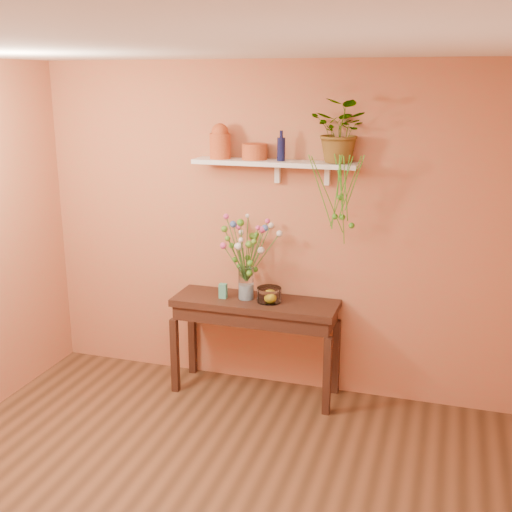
{
  "coord_description": "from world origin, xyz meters",
  "views": [
    {
      "loc": [
        1.4,
        -2.93,
        2.55
      ],
      "look_at": [
        0.0,
        1.55,
        1.25
      ],
      "focal_mm": 44.98,
      "sensor_mm": 36.0,
      "label": 1
    }
  ],
  "objects_px": {
    "sideboard": "(255,314)",
    "terracotta_jug": "(220,142)",
    "glass_vase": "(246,286)",
    "bouquet": "(247,242)",
    "spider_plant": "(342,131)",
    "glass_bowl": "(269,295)",
    "blue_bottle": "(281,149)"
  },
  "relations": [
    {
      "from": "terracotta_jug",
      "to": "spider_plant",
      "type": "relative_size",
      "value": 0.58
    },
    {
      "from": "blue_bottle",
      "to": "terracotta_jug",
      "type": "bearing_deg",
      "value": -179.51
    },
    {
      "from": "glass_vase",
      "to": "glass_bowl",
      "type": "bearing_deg",
      "value": -4.85
    },
    {
      "from": "terracotta_jug",
      "to": "glass_vase",
      "type": "height_order",
      "value": "terracotta_jug"
    },
    {
      "from": "blue_bottle",
      "to": "glass_vase",
      "type": "distance_m",
      "value": 1.14
    },
    {
      "from": "bouquet",
      "to": "glass_bowl",
      "type": "xyz_separation_m",
      "value": [
        0.19,
        -0.02,
        -0.42
      ]
    },
    {
      "from": "terracotta_jug",
      "to": "blue_bottle",
      "type": "relative_size",
      "value": 1.19
    },
    {
      "from": "glass_vase",
      "to": "spider_plant",
      "type": "bearing_deg",
      "value": 9.9
    },
    {
      "from": "sideboard",
      "to": "terracotta_jug",
      "type": "distance_m",
      "value": 1.41
    },
    {
      "from": "spider_plant",
      "to": "sideboard",
      "type": "bearing_deg",
      "value": -168.2
    },
    {
      "from": "sideboard",
      "to": "glass_vase",
      "type": "height_order",
      "value": "glass_vase"
    },
    {
      "from": "spider_plant",
      "to": "bouquet",
      "type": "relative_size",
      "value": 0.89
    },
    {
      "from": "bouquet",
      "to": "spider_plant",
      "type": "bearing_deg",
      "value": 9.77
    },
    {
      "from": "sideboard",
      "to": "spider_plant",
      "type": "distance_m",
      "value": 1.61
    },
    {
      "from": "spider_plant",
      "to": "glass_bowl",
      "type": "bearing_deg",
      "value": -164.61
    },
    {
      "from": "spider_plant",
      "to": "glass_vase",
      "type": "height_order",
      "value": "spider_plant"
    },
    {
      "from": "bouquet",
      "to": "glass_bowl",
      "type": "height_order",
      "value": "bouquet"
    },
    {
      "from": "terracotta_jug",
      "to": "glass_vase",
      "type": "distance_m",
      "value": 1.17
    },
    {
      "from": "bouquet",
      "to": "glass_bowl",
      "type": "bearing_deg",
      "value": -5.95
    },
    {
      "from": "terracotta_jug",
      "to": "blue_bottle",
      "type": "height_order",
      "value": "terracotta_jug"
    },
    {
      "from": "glass_vase",
      "to": "bouquet",
      "type": "xyz_separation_m",
      "value": [
        0.01,
        0.0,
        0.37
      ]
    },
    {
      "from": "spider_plant",
      "to": "bouquet",
      "type": "height_order",
      "value": "spider_plant"
    },
    {
      "from": "terracotta_jug",
      "to": "bouquet",
      "type": "distance_m",
      "value": 0.82
    },
    {
      "from": "glass_vase",
      "to": "glass_bowl",
      "type": "relative_size",
      "value": 1.33
    },
    {
      "from": "bouquet",
      "to": "glass_vase",
      "type": "bearing_deg",
      "value": -159.2
    },
    {
      "from": "sideboard",
      "to": "terracotta_jug",
      "type": "relative_size",
      "value": 4.86
    },
    {
      "from": "spider_plant",
      "to": "bouquet",
      "type": "distance_m",
      "value": 1.14
    },
    {
      "from": "terracotta_jug",
      "to": "sideboard",
      "type": "bearing_deg",
      "value": -17.22
    },
    {
      "from": "terracotta_jug",
      "to": "glass_bowl",
      "type": "bearing_deg",
      "value": -13.85
    },
    {
      "from": "spider_plant",
      "to": "bouquet",
      "type": "bearing_deg",
      "value": -170.23
    },
    {
      "from": "terracotta_jug",
      "to": "glass_bowl",
      "type": "distance_m",
      "value": 1.28
    },
    {
      "from": "glass_vase",
      "to": "glass_bowl",
      "type": "distance_m",
      "value": 0.21
    }
  ]
}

